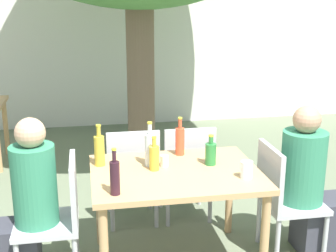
% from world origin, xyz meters
% --- Properties ---
extents(cafe_building_wall, '(10.00, 0.08, 2.80)m').
position_xyz_m(cafe_building_wall, '(0.00, 3.99, 1.40)').
color(cafe_building_wall, white).
rests_on(cafe_building_wall, ground_plane).
extents(dining_table_front, '(1.20, 0.91, 0.75)m').
position_xyz_m(dining_table_front, '(0.00, 0.00, 0.66)').
color(dining_table_front, tan).
rests_on(dining_table_front, ground_plane).
extents(patio_chair_0, '(0.44, 0.44, 0.88)m').
position_xyz_m(patio_chair_0, '(-0.83, 0.00, 0.49)').
color(patio_chair_0, '#B2B2B7').
rests_on(patio_chair_0, ground_plane).
extents(patio_chair_1, '(0.44, 0.44, 0.88)m').
position_xyz_m(patio_chair_1, '(0.83, 0.00, 0.49)').
color(patio_chair_1, '#B2B2B7').
rests_on(patio_chair_1, ground_plane).
extents(patio_chair_2, '(0.44, 0.44, 0.88)m').
position_xyz_m(patio_chair_2, '(-0.24, 0.69, 0.49)').
color(patio_chair_2, '#B2B2B7').
rests_on(patio_chair_2, ground_plane).
extents(patio_chair_3, '(0.44, 0.44, 0.88)m').
position_xyz_m(patio_chair_3, '(0.24, 0.69, 0.49)').
color(patio_chair_3, '#B2B2B7').
rests_on(patio_chair_3, ground_plane).
extents(person_seated_0, '(0.55, 0.30, 1.19)m').
position_xyz_m(person_seated_0, '(-1.07, -0.00, 0.52)').
color(person_seated_0, '#383842').
rests_on(person_seated_0, ground_plane).
extents(person_seated_1, '(0.57, 0.33, 1.18)m').
position_xyz_m(person_seated_1, '(1.07, -0.00, 0.53)').
color(person_seated_1, '#383842').
rests_on(person_seated_1, ground_plane).
extents(green_bottle_0, '(0.08, 0.08, 0.23)m').
position_xyz_m(green_bottle_0, '(0.28, 0.08, 0.84)').
color(green_bottle_0, '#287A38').
rests_on(green_bottle_0, dining_table_front).
extents(oil_cruet_1, '(0.07, 0.07, 0.25)m').
position_xyz_m(oil_cruet_1, '(-0.15, 0.05, 0.85)').
color(oil_cruet_1, gold).
rests_on(oil_cruet_1, dining_table_front).
extents(water_bottle_2, '(0.07, 0.07, 0.33)m').
position_xyz_m(water_bottle_2, '(-0.16, 0.14, 0.88)').
color(water_bottle_2, silver).
rests_on(water_bottle_2, dining_table_front).
extents(soda_bottle_3, '(0.07, 0.07, 0.30)m').
position_xyz_m(soda_bottle_3, '(0.10, 0.34, 0.87)').
color(soda_bottle_3, '#DB4C2D').
rests_on(soda_bottle_3, dining_table_front).
extents(wine_bottle_4, '(0.06, 0.06, 0.31)m').
position_xyz_m(wine_bottle_4, '(-0.45, -0.32, 0.87)').
color(wine_bottle_4, '#331923').
rests_on(wine_bottle_4, dining_table_front).
extents(oil_cruet_5, '(0.08, 0.08, 0.31)m').
position_xyz_m(oil_cruet_5, '(-0.53, 0.21, 0.87)').
color(oil_cruet_5, gold).
rests_on(oil_cruet_5, dining_table_front).
extents(drinking_glass_0, '(0.06, 0.06, 0.08)m').
position_xyz_m(drinking_glass_0, '(-0.06, 0.10, 0.79)').
color(drinking_glass_0, silver).
rests_on(drinking_glass_0, dining_table_front).
extents(drinking_glass_1, '(0.08, 0.08, 0.12)m').
position_xyz_m(drinking_glass_1, '(0.45, -0.22, 0.81)').
color(drinking_glass_1, white).
rests_on(drinking_glass_1, dining_table_front).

